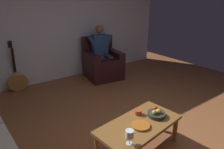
# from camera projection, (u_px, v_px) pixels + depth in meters

# --- Properties ---
(ground_plane) EXTENTS (7.22, 7.22, 0.00)m
(ground_plane) POSITION_uv_depth(u_px,v_px,m) (153.00, 142.00, 2.76)
(ground_plane) COLOR brown
(wall_back) EXTENTS (5.78, 0.06, 2.69)m
(wall_back) POSITION_uv_depth(u_px,v_px,m) (60.00, 23.00, 4.59)
(wall_back) COLOR silver
(wall_back) RESTS_ON ground
(armchair) EXTENTS (0.90, 0.92, 1.00)m
(armchair) POSITION_uv_depth(u_px,v_px,m) (102.00, 64.00, 4.94)
(armchair) COLOR black
(armchair) RESTS_ON ground
(person_seated) EXTENTS (0.65, 0.60, 1.29)m
(person_seated) POSITION_uv_depth(u_px,v_px,m) (102.00, 50.00, 4.84)
(person_seated) COLOR navy
(person_seated) RESTS_ON ground
(coffee_table) EXTENTS (1.16, 0.69, 0.41)m
(coffee_table) POSITION_uv_depth(u_px,v_px,m) (139.00, 127.00, 2.48)
(coffee_table) COLOR brown
(coffee_table) RESTS_ON ground
(guitar) EXTENTS (0.40, 0.28, 1.07)m
(guitar) POSITION_uv_depth(u_px,v_px,m) (18.00, 81.00, 4.22)
(guitar) COLOR #B17C3C
(guitar) RESTS_ON ground
(wine_glass_near) EXTENTS (0.09, 0.09, 0.17)m
(wine_glass_near) POSITION_uv_depth(u_px,v_px,m) (130.00, 135.00, 2.07)
(wine_glass_near) COLOR silver
(wine_glass_near) RESTS_ON coffee_table
(fruit_bowl) EXTENTS (0.24, 0.24, 0.11)m
(fruit_bowl) POSITION_uv_depth(u_px,v_px,m) (156.00, 113.00, 2.60)
(fruit_bowl) COLOR #2D2D24
(fruit_bowl) RESTS_ON coffee_table
(decorative_dish) EXTENTS (0.23, 0.23, 0.02)m
(decorative_dish) POSITION_uv_depth(u_px,v_px,m) (141.00, 126.00, 2.40)
(decorative_dish) COLOR #AF5D1E
(decorative_dish) RESTS_ON coffee_table
(candle_jar) EXTENTS (0.10, 0.10, 0.06)m
(candle_jar) POSITION_uv_depth(u_px,v_px,m) (138.00, 112.00, 2.64)
(candle_jar) COLOR #AC4421
(candle_jar) RESTS_ON coffee_table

